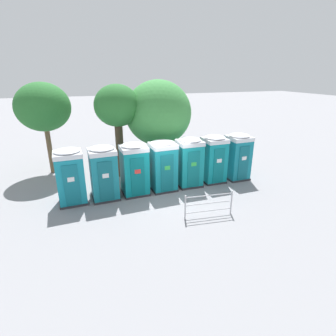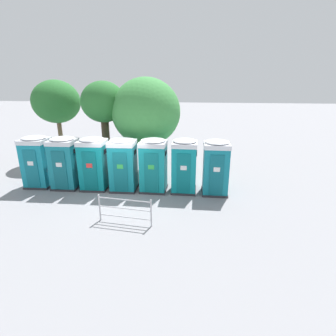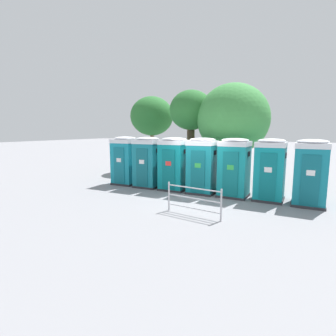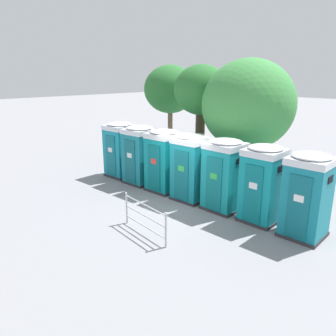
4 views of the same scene
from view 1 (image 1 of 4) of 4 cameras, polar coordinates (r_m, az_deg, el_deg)
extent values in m
plane|color=gray|center=(13.10, -0.50, -5.25)|extent=(120.00, 120.00, 0.00)
cube|color=#2D2D33|center=(12.87, -19.82, -6.78)|extent=(1.27, 1.25, 0.10)
cube|color=teal|center=(12.44, -20.41, -2.24)|extent=(1.21, 1.19, 2.10)
cube|color=#106A7B|center=(11.92, -20.23, -3.58)|extent=(0.64, 0.06, 1.85)
cube|color=white|center=(11.80, -20.39, -2.38)|extent=(0.28, 0.02, 0.20)
cube|color=black|center=(12.21, -18.08, 1.31)|extent=(0.04, 0.36, 0.20)
cube|color=silver|center=(12.08, -21.07, 2.82)|extent=(1.24, 1.23, 0.20)
ellipsoid|color=silver|center=(12.03, -21.15, 3.50)|extent=(1.18, 1.17, 0.18)
cube|color=#2D2D33|center=(12.85, -13.37, -6.13)|extent=(1.26, 1.25, 0.10)
cube|color=#157B8A|center=(12.41, -13.77, -1.56)|extent=(1.20, 1.19, 2.10)
cube|color=#10606C|center=(11.90, -13.32, -2.88)|extent=(0.64, 0.06, 1.85)
cube|color=white|center=(11.78, -13.42, -1.67)|extent=(0.28, 0.02, 0.20)
cube|color=black|center=(12.25, -11.34, 1.99)|extent=(0.04, 0.36, 0.20)
cube|color=silver|center=(12.05, -14.22, 3.53)|extent=(1.24, 1.22, 0.20)
ellipsoid|color=silver|center=(12.01, -14.28, 4.21)|extent=(1.18, 1.16, 0.18)
cube|color=#2D2D33|center=(13.07, -7.09, -5.24)|extent=(1.28, 1.25, 0.10)
cube|color=#0B8389|center=(12.64, -7.30, -0.73)|extent=(1.22, 1.19, 2.10)
cube|color=#08666B|center=(12.14, -6.59, -1.98)|extent=(0.65, 0.06, 1.85)
cube|color=red|center=(12.02, -6.62, -0.79)|extent=(0.28, 0.02, 0.20)
cube|color=black|center=(12.55, -4.80, 2.76)|extent=(0.04, 0.36, 0.20)
cube|color=silver|center=(12.28, -7.54, 4.29)|extent=(1.26, 1.22, 0.20)
ellipsoid|color=silver|center=(12.24, -7.57, 4.97)|extent=(1.20, 1.16, 0.18)
cube|color=#2D2D33|center=(13.42, -1.06, -4.39)|extent=(1.26, 1.24, 0.10)
cube|color=teal|center=(13.00, -1.09, 0.03)|extent=(1.20, 1.18, 2.10)
cube|color=#0E666F|center=(12.51, -0.16, -1.15)|extent=(0.64, 0.05, 1.85)
cube|color=green|center=(12.40, -0.13, 0.01)|extent=(0.28, 0.02, 0.20)
cube|color=black|center=(12.97, 1.34, 3.41)|extent=(0.04, 0.36, 0.20)
cube|color=silver|center=(12.65, -1.13, 4.93)|extent=(1.24, 1.22, 0.20)
ellipsoid|color=silver|center=(12.61, -1.13, 5.59)|extent=(1.18, 1.16, 0.18)
cube|color=#2D2D33|center=(13.95, 4.49, -3.45)|extent=(1.24, 1.22, 0.10)
cube|color=teal|center=(13.55, 4.61, 0.82)|extent=(1.18, 1.16, 2.10)
cube|color=#0D6C71|center=(13.07, 5.60, -0.30)|extent=(0.64, 0.04, 1.85)
cube|color=green|center=(12.97, 5.67, 0.82)|extent=(0.28, 0.01, 0.20)
cube|color=black|center=(13.57, 7.03, 4.01)|extent=(0.03, 0.36, 0.20)
cube|color=silver|center=(13.22, 4.75, 5.53)|extent=(1.22, 1.19, 0.20)
ellipsoid|color=silver|center=(13.18, 4.77, 6.16)|extent=(1.16, 1.13, 0.18)
cube|color=#2D2D33|center=(14.61, 9.60, -2.58)|extent=(1.16, 1.20, 0.10)
cube|color=#0D8B94|center=(14.22, 9.85, 1.52)|extent=(1.11, 1.14, 2.10)
cube|color=#0A6C73|center=(13.77, 11.00, 0.48)|extent=(0.61, 0.03, 1.85)
cube|color=white|center=(13.67, 11.12, 1.55)|extent=(0.28, 0.01, 0.20)
cube|color=black|center=(14.29, 12.01, 4.54)|extent=(0.03, 0.36, 0.20)
cube|color=silver|center=(13.91, 10.13, 6.01)|extent=(1.14, 1.18, 0.20)
ellipsoid|color=silver|center=(13.87, 10.17, 6.61)|extent=(1.09, 1.12, 0.18)
cube|color=#2D2D33|center=(15.27, 14.49, -1.93)|extent=(1.19, 1.22, 0.10)
cube|color=#127C8D|center=(14.90, 14.85, 1.99)|extent=(1.14, 1.16, 2.10)
cube|color=#0E606E|center=(14.48, 16.12, 1.02)|extent=(0.61, 0.04, 1.85)
cube|color=white|center=(14.38, 16.27, 2.04)|extent=(0.28, 0.01, 0.20)
cube|color=black|center=(15.03, 16.89, 4.87)|extent=(0.03, 0.36, 0.20)
cube|color=silver|center=(14.60, 15.25, 6.29)|extent=(1.17, 1.19, 0.20)
ellipsoid|color=silver|center=(14.57, 15.31, 6.86)|extent=(1.11, 1.14, 0.18)
cylinder|color=brown|center=(16.66, -24.39, 4.17)|extent=(0.28, 0.28, 3.09)
ellipsoid|color=#286B2D|center=(16.26, -25.56, 11.89)|extent=(2.93, 2.93, 2.66)
cylinder|color=#4C3826|center=(14.85, -10.44, 4.42)|extent=(0.43, 0.43, 3.36)
ellipsoid|color=#286B2D|center=(14.41, -11.03, 13.21)|extent=(2.40, 2.40, 2.20)
cylinder|color=brown|center=(15.60, -2.02, 3.75)|extent=(0.43, 0.43, 2.45)
ellipsoid|color=#3D8C42|center=(15.13, -2.12, 11.86)|extent=(3.72, 3.72, 3.64)
cylinder|color=#B7B7BC|center=(10.62, 3.77, -8.56)|extent=(0.06, 0.06, 1.05)
cylinder|color=#B7B7BC|center=(11.30, 13.62, -7.26)|extent=(0.06, 0.06, 1.05)
cylinder|color=#B7B7BC|center=(10.73, 8.97, -5.91)|extent=(1.99, 0.26, 0.04)
cylinder|color=#B7B7BC|center=(10.88, 8.87, -7.57)|extent=(1.99, 0.26, 0.04)
cylinder|color=#B7B7BC|center=(11.05, 8.78, -9.18)|extent=(1.99, 0.26, 0.04)
camera|label=2|loc=(7.29, 69.56, 1.85)|focal=28.00mm
camera|label=3|loc=(8.49, 62.45, -10.15)|focal=28.00mm
camera|label=4|loc=(11.78, 58.38, 5.95)|focal=35.00mm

